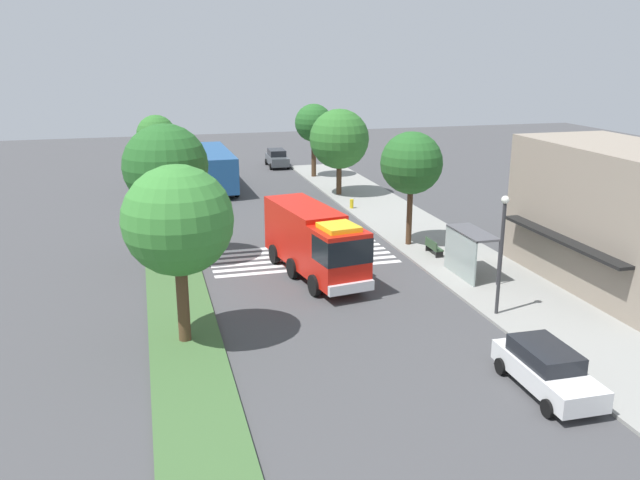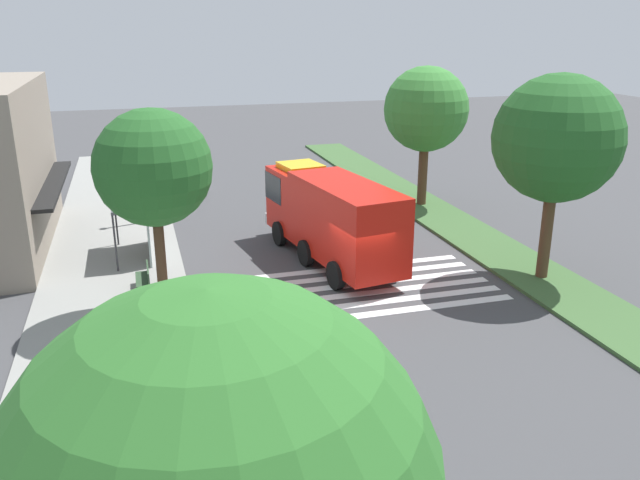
% 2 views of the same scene
% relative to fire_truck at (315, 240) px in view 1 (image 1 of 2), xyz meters
% --- Properties ---
extents(ground_plane, '(120.00, 120.00, 0.00)m').
position_rel_fire_truck_xyz_m(ground_plane, '(-4.05, 0.09, -2.06)').
color(ground_plane, '#424244').
extents(sidewalk, '(60.00, 5.53, 0.14)m').
position_rel_fire_truck_xyz_m(sidewalk, '(-4.05, 8.86, -1.99)').
color(sidewalk, gray).
rests_on(sidewalk, ground_plane).
extents(median_strip, '(60.00, 3.00, 0.14)m').
position_rel_fire_truck_xyz_m(median_strip, '(-4.05, -7.42, -1.99)').
color(median_strip, '#3D6033').
rests_on(median_strip, ground_plane).
extents(crosswalk, '(4.95, 10.81, 0.01)m').
position_rel_fire_truck_xyz_m(crosswalk, '(-3.60, 0.09, -2.06)').
color(crosswalk, silver).
rests_on(crosswalk, ground_plane).
extents(fire_truck, '(9.36, 3.84, 3.64)m').
position_rel_fire_truck_xyz_m(fire_truck, '(0.00, 0.00, 0.00)').
color(fire_truck, red).
rests_on(fire_truck, ground_plane).
extents(parked_car_west, '(4.76, 2.18, 1.79)m').
position_rel_fire_truck_xyz_m(parked_car_west, '(-34.58, 4.90, -1.14)').
color(parked_car_west, '#474C51').
rests_on(parked_car_west, ground_plane).
extents(parked_car_mid, '(4.79, 2.14, 1.66)m').
position_rel_fire_truck_xyz_m(parked_car_mid, '(14.11, 4.90, -1.20)').
color(parked_car_mid, silver).
rests_on(parked_car_mid, ground_plane).
extents(transit_bus, '(10.97, 3.01, 3.43)m').
position_rel_fire_truck_xyz_m(transit_bus, '(-24.89, -2.61, -0.02)').
color(transit_bus, navy).
rests_on(transit_bus, ground_plane).
extents(bus_stop_shelter, '(3.50, 1.40, 2.46)m').
position_rel_fire_truck_xyz_m(bus_stop_shelter, '(2.31, 7.71, -0.17)').
color(bus_stop_shelter, '#4C4C51').
rests_on(bus_stop_shelter, sidewalk).
extents(bench_near_shelter, '(1.60, 0.50, 0.90)m').
position_rel_fire_truck_xyz_m(bench_near_shelter, '(-1.69, 7.69, -1.47)').
color(bench_near_shelter, '#2D472D').
rests_on(bench_near_shelter, sidewalk).
extents(street_lamp, '(0.36, 0.36, 5.56)m').
position_rel_fire_truck_xyz_m(street_lamp, '(7.47, 6.70, 1.40)').
color(street_lamp, '#2D2D30').
rests_on(street_lamp, sidewalk).
extents(storefront_building, '(11.83, 6.72, 7.31)m').
position_rel_fire_truck_xyz_m(storefront_building, '(5.46, 14.58, 1.59)').
color(storefront_building, gray).
rests_on(storefront_building, ground_plane).
extents(sidewalk_tree_far_west, '(3.53, 3.53, 6.85)m').
position_rel_fire_truck_xyz_m(sidewalk_tree_far_west, '(-27.70, 7.10, 3.11)').
color(sidewalk_tree_far_west, '#47301E').
rests_on(sidewalk_tree_far_west, sidewalk).
extents(sidewalk_tree_west, '(4.91, 4.91, 7.09)m').
position_rel_fire_truck_xyz_m(sidewalk_tree_west, '(-19.31, 7.10, 2.70)').
color(sidewalk_tree_west, '#47301E').
rests_on(sidewalk_tree_west, sidewalk).
extents(sidewalk_tree_center, '(3.80, 3.80, 7.02)m').
position_rel_fire_truck_xyz_m(sidewalk_tree_center, '(-4.09, 7.10, 3.17)').
color(sidewalk_tree_center, '#47301E').
rests_on(sidewalk_tree_center, sidewalk).
extents(median_tree_far_west, '(3.22, 3.22, 6.54)m').
position_rel_fire_truck_xyz_m(median_tree_far_west, '(-23.92, -7.42, 2.96)').
color(median_tree_far_west, '#513823').
rests_on(median_tree_far_west, median_strip).
extents(median_tree_west, '(4.77, 4.77, 7.85)m').
position_rel_fire_truck_xyz_m(median_tree_west, '(-4.66, -7.42, 3.52)').
color(median_tree_west, '#513823').
rests_on(median_tree_west, median_strip).
extents(median_tree_center, '(4.49, 4.49, 7.43)m').
position_rel_fire_truck_xyz_m(median_tree_center, '(6.63, -7.42, 3.23)').
color(median_tree_center, '#513823').
rests_on(median_tree_center, median_strip).
extents(fire_hydrant, '(0.28, 0.28, 0.70)m').
position_rel_fire_truck_xyz_m(fire_hydrant, '(-14.20, 6.60, -1.57)').
color(fire_hydrant, gold).
rests_on(fire_hydrant, sidewalk).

